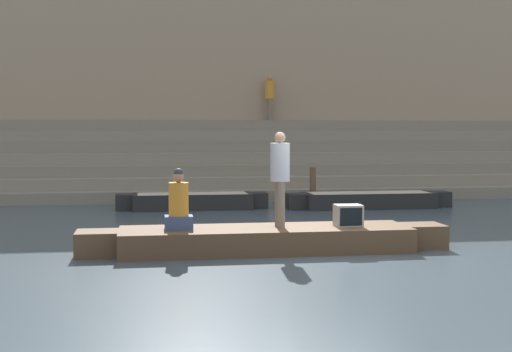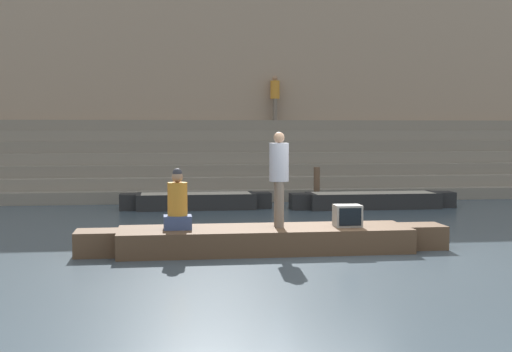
{
  "view_description": "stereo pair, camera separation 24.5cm",
  "coord_description": "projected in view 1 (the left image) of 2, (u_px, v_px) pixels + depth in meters",
  "views": [
    {
      "loc": [
        -3.42,
        -12.81,
        2.33
      ],
      "look_at": [
        -1.22,
        1.61,
        1.36
      ],
      "focal_mm": 50.0,
      "sensor_mm": 36.0,
      "label": 1
    },
    {
      "loc": [
        -3.18,
        -12.85,
        2.33
      ],
      "look_at": [
        -1.22,
        1.61,
        1.36
      ],
      "focal_mm": 50.0,
      "sensor_mm": 36.0,
      "label": 2
    }
  ],
  "objects": [
    {
      "name": "tv_set",
      "position": [
        348.0,
        216.0,
        13.65
      ],
      "size": [
        0.51,
        0.41,
        0.42
      ],
      "rotation": [
        0.0,
        0.0,
        -0.1
      ],
      "color": "#9E998E",
      "rests_on": "rowboat_main"
    },
    {
      "name": "rowboat_main",
      "position": [
        265.0,
        239.0,
        13.51
      ],
      "size": [
        7.04,
        1.52,
        0.46
      ],
      "rotation": [
        0.0,
        0.0,
        -0.04
      ],
      "color": "brown",
      "rests_on": "ground"
    },
    {
      "name": "moored_boat_shore",
      "position": [
        369.0,
        200.0,
        20.89
      ],
      "size": [
        4.9,
        1.09,
        0.46
      ],
      "rotation": [
        0.0,
        0.0,
        -0.09
      ],
      "color": "black",
      "rests_on": "ground"
    },
    {
      "name": "ghat_steps",
      "position": [
        246.0,
        168.0,
        24.94
      ],
      "size": [
        36.0,
        4.0,
        2.63
      ],
      "color": "gray",
      "rests_on": "ground"
    },
    {
      "name": "back_wall",
      "position": [
        239.0,
        65.0,
        26.68
      ],
      "size": [
        34.2,
        1.28,
        9.49
      ],
      "color": "tan",
      "rests_on": "ground"
    },
    {
      "name": "ground_plane",
      "position": [
        333.0,
        253.0,
        13.31
      ],
      "size": [
        120.0,
        120.0,
        0.0
      ],
      "primitive_type": "plane",
      "color": "#3D4C56"
    },
    {
      "name": "mooring_post",
      "position": [
        313.0,
        186.0,
        21.56
      ],
      "size": [
        0.19,
        0.19,
        1.16
      ],
      "primitive_type": "cylinder",
      "color": "brown",
      "rests_on": "ground"
    },
    {
      "name": "person_rowing",
      "position": [
        179.0,
        205.0,
        13.23
      ],
      "size": [
        0.52,
        0.41,
        1.14
      ],
      "rotation": [
        0.0,
        0.0,
        -0.18
      ],
      "color": "#3D4C75",
      "rests_on": "rowboat_main"
    },
    {
      "name": "person_standing",
      "position": [
        280.0,
        172.0,
        13.51
      ],
      "size": [
        0.37,
        0.37,
        1.81
      ],
      "rotation": [
        0.0,
        0.0,
        0.16
      ],
      "color": "#756656",
      "rests_on": "rowboat_main"
    },
    {
      "name": "person_on_steps",
      "position": [
        270.0,
        95.0,
        26.05
      ],
      "size": [
        0.34,
        0.34,
        1.63
      ],
      "rotation": [
        0.0,
        0.0,
        6.09
      ],
      "color": "#756656",
      "rests_on": "ghat_steps"
    },
    {
      "name": "moored_boat_distant",
      "position": [
        192.0,
        201.0,
        20.61
      ],
      "size": [
        4.36,
        1.09,
        0.46
      ],
      "rotation": [
        0.0,
        0.0,
        0.03
      ],
      "color": "black",
      "rests_on": "ground"
    }
  ]
}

